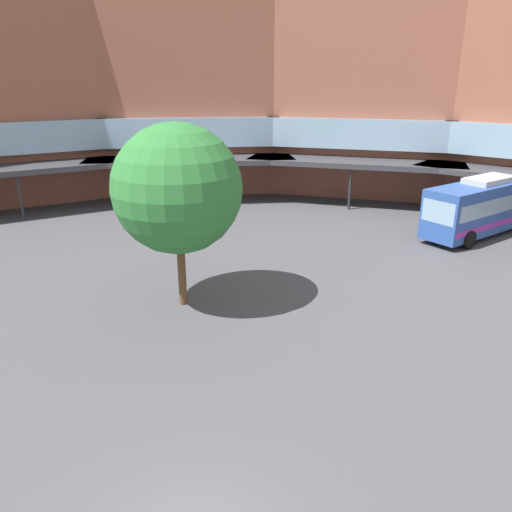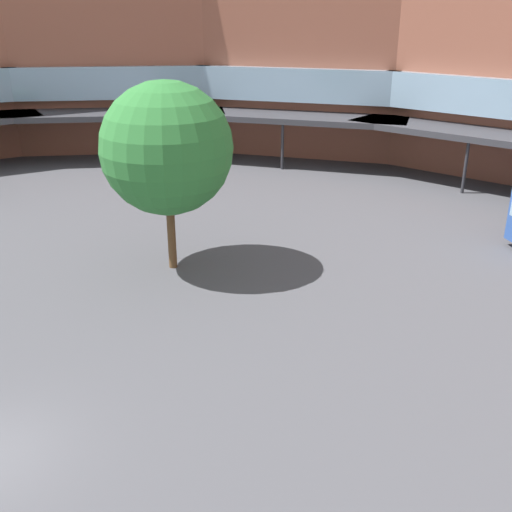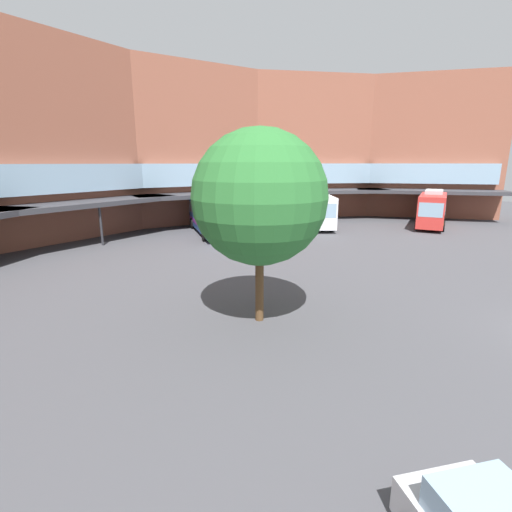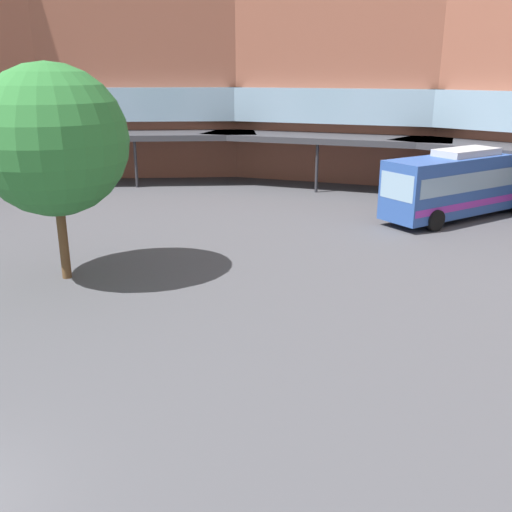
{
  "view_description": "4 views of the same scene",
  "coord_description": "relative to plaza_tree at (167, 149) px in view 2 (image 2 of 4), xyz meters",
  "views": [
    {
      "loc": [
        3.63,
        -7.23,
        9.85
      ],
      "look_at": [
        -1.67,
        10.87,
        2.98
      ],
      "focal_mm": 34.75,
      "sensor_mm": 36.0,
      "label": 1
    },
    {
      "loc": [
        13.44,
        -5.16,
        10.92
      ],
      "look_at": [
        -1.46,
        12.75,
        1.22
      ],
      "focal_mm": 42.65,
      "sensor_mm": 36.0,
      "label": 2
    },
    {
      "loc": [
        -18.21,
        3.05,
        6.74
      ],
      "look_at": [
        -0.41,
        15.25,
        1.38
      ],
      "focal_mm": 26.46,
      "sensor_mm": 36.0,
      "label": 3
    },
    {
      "loc": [
        8.68,
        -5.82,
        7.81
      ],
      "look_at": [
        1.96,
        13.32,
        1.18
      ],
      "focal_mm": 39.96,
      "sensor_mm": 36.0,
      "label": 4
    }
  ],
  "objects": [
    {
      "name": "station_building",
      "position": [
        5.38,
        14.77,
        2.74
      ],
      "size": [
        82.11,
        37.77,
        17.0
      ],
      "color": "#93543F",
      "rests_on": "ground"
    },
    {
      "name": "plaza_tree",
      "position": [
        0.0,
        0.0,
        0.0
      ],
      "size": [
        5.57,
        5.57,
        8.14
      ],
      "color": "brown",
      "rests_on": "ground"
    }
  ]
}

